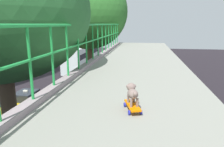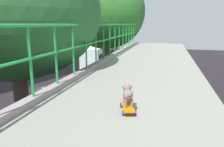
{
  "view_description": "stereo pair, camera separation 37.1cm",
  "coord_description": "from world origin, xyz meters",
  "px_view_note": "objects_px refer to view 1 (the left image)",
  "views": [
    {
      "loc": [
        1.46,
        -0.16,
        6.65
      ],
      "look_at": [
        0.9,
        3.41,
        5.8
      ],
      "focal_mm": 34.07,
      "sensor_mm": 36.0,
      "label": 1
    },
    {
      "loc": [
        1.82,
        -0.09,
        6.65
      ],
      "look_at": [
        0.9,
        3.41,
        5.8
      ],
      "focal_mm": 34.07,
      "sensor_mm": 36.0,
      "label": 2
    }
  ],
  "objects_px": {
    "small_dog": "(132,92)",
    "car_yellow_cab_sixth": "(25,102)",
    "car_red_taxi_fifth": "(45,128)",
    "toy_skateboard": "(132,106)",
    "city_bus": "(82,56)"
  },
  "relations": [
    {
      "from": "car_yellow_cab_sixth",
      "to": "toy_skateboard",
      "type": "xyz_separation_m",
      "value": [
        9.02,
        -11.6,
        4.81
      ]
    },
    {
      "from": "car_yellow_cab_sixth",
      "to": "city_bus",
      "type": "relative_size",
      "value": 0.38
    },
    {
      "from": "toy_skateboard",
      "to": "small_dog",
      "type": "height_order",
      "value": "small_dog"
    },
    {
      "from": "car_red_taxi_fifth",
      "to": "city_bus",
      "type": "height_order",
      "value": "city_bus"
    },
    {
      "from": "toy_skateboard",
      "to": "car_red_taxi_fifth",
      "type": "bearing_deg",
      "value": 125.27
    },
    {
      "from": "car_yellow_cab_sixth",
      "to": "city_bus",
      "type": "distance_m",
      "value": 15.78
    },
    {
      "from": "city_bus",
      "to": "car_red_taxi_fifth",
      "type": "bearing_deg",
      "value": -80.04
    },
    {
      "from": "city_bus",
      "to": "toy_skateboard",
      "type": "distance_m",
      "value": 28.97
    },
    {
      "from": "car_red_taxi_fifth",
      "to": "small_dog",
      "type": "bearing_deg",
      "value": -54.67
    },
    {
      "from": "car_yellow_cab_sixth",
      "to": "small_dog",
      "type": "height_order",
      "value": "small_dog"
    },
    {
      "from": "small_dog",
      "to": "car_yellow_cab_sixth",
      "type": "bearing_deg",
      "value": 127.93
    },
    {
      "from": "city_bus",
      "to": "small_dog",
      "type": "xyz_separation_m",
      "value": [
        8.98,
        -27.29,
        3.67
      ]
    },
    {
      "from": "city_bus",
      "to": "toy_skateboard",
      "type": "relative_size",
      "value": 22.85
    },
    {
      "from": "car_red_taxi_fifth",
      "to": "toy_skateboard",
      "type": "distance_m",
      "value": 10.79
    },
    {
      "from": "small_dog",
      "to": "toy_skateboard",
      "type": "bearing_deg",
      "value": -74.0
    }
  ]
}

